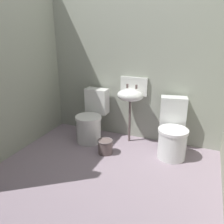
{
  "coord_description": "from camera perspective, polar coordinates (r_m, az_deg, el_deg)",
  "views": [
    {
      "loc": [
        1.04,
        -2.23,
        1.69
      ],
      "look_at": [
        0.0,
        0.28,
        0.7
      ],
      "focal_mm": 37.22,
      "sensor_mm": 36.0,
      "label": 1
    }
  ],
  "objects": [
    {
      "name": "toilet_right",
      "position": [
        3.31,
        14.63,
        -5.08
      ],
      "size": [
        0.49,
        0.66,
        0.78
      ],
      "rotation": [
        0.0,
        0.0,
        3.35
      ],
      "color": "white",
      "rests_on": "ground"
    },
    {
      "name": "ground_plane",
      "position": [
        3.0,
        -2.11,
        -15.12
      ],
      "size": [
        3.11,
        2.64,
        0.08
      ],
      "primitive_type": "cube",
      "color": "gray"
    },
    {
      "name": "sink",
      "position": [
        3.47,
        4.66,
        4.32
      ],
      "size": [
        0.42,
        0.35,
        0.99
      ],
      "color": "#685655",
      "rests_on": "ground"
    },
    {
      "name": "toilet_left",
      "position": [
        3.66,
        -5.12,
        -2.04
      ],
      "size": [
        0.41,
        0.6,
        0.78
      ],
      "rotation": [
        0.0,
        0.0,
        3.12
      ],
      "color": "white",
      "rests_on": "ground"
    },
    {
      "name": "bucket",
      "position": [
        3.33,
        -1.66,
        -8.41
      ],
      "size": [
        0.22,
        0.22,
        0.2
      ],
      "color": "#685655",
      "rests_on": "ground"
    },
    {
      "name": "wall_left",
      "position": [
        3.41,
        -24.1,
        10.49
      ],
      "size": [
        0.1,
        2.44,
        2.45
      ],
      "primitive_type": "cube",
      "color": "#9FA591",
      "rests_on": "ground"
    },
    {
      "name": "wall_back",
      "position": [
        3.58,
        5.56,
        12.48
      ],
      "size": [
        3.11,
        0.1,
        2.45
      ],
      "primitive_type": "cube",
      "color": "#9BA191",
      "rests_on": "ground"
    }
  ]
}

